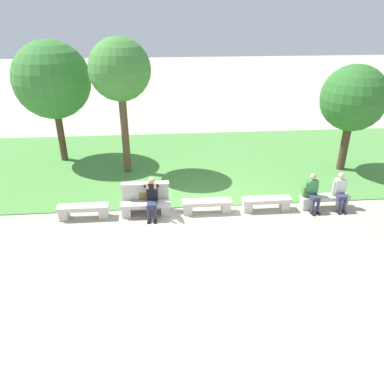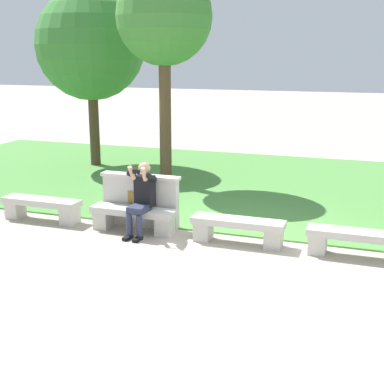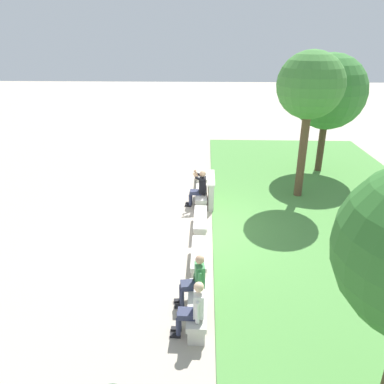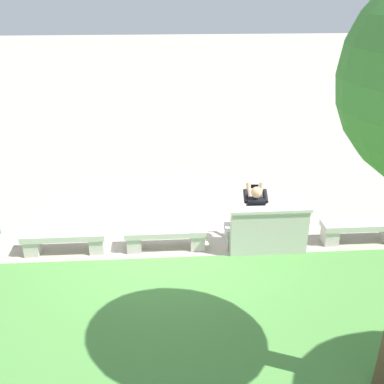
{
  "view_description": "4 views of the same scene",
  "coord_description": "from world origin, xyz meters",
  "views": [
    {
      "loc": [
        -1.41,
        -10.66,
        6.19
      ],
      "look_at": [
        -0.54,
        -0.6,
        1.08
      ],
      "focal_mm": 35.0,
      "sensor_mm": 36.0,
      "label": 1
    },
    {
      "loc": [
        2.18,
        -8.53,
        3.19
      ],
      "look_at": [
        -0.8,
        -0.11,
        0.88
      ],
      "focal_mm": 50.0,
      "sensor_mm": 36.0,
      "label": 2
    },
    {
      "loc": [
        10.3,
        0.13,
        5.59
      ],
      "look_at": [
        -0.49,
        -0.28,
        1.06
      ],
      "focal_mm": 35.0,
      "sensor_mm": 36.0,
      "label": 3
    },
    {
      "loc": [
        0.0,
        7.71,
        4.88
      ],
      "look_at": [
        -0.56,
        -0.61,
        0.95
      ],
      "focal_mm": 42.0,
      "sensor_mm": 36.0,
      "label": 4
    }
  ],
  "objects": [
    {
      "name": "bench_mid",
      "position": [
        0.0,
        0.0,
        0.29
      ],
      "size": [
        1.62,
        0.4,
        0.45
      ],
      "color": "beige",
      "rests_on": "ground"
    },
    {
      "name": "bench_far",
      "position": [
        1.99,
        0.0,
        0.29
      ],
      "size": [
        1.62,
        0.4,
        0.45
      ],
      "color": "beige",
      "rests_on": "ground"
    },
    {
      "name": "ground_plane",
      "position": [
        0.0,
        0.0,
        0.0
      ],
      "size": [
        80.0,
        80.0,
        0.0
      ],
      "primitive_type": "plane",
      "color": "#B2A593"
    },
    {
      "name": "bench_main",
      "position": [
        -3.98,
        0.0,
        0.29
      ],
      "size": [
        1.62,
        0.4,
        0.45
      ],
      "color": "beige",
      "rests_on": "ground"
    },
    {
      "name": "bench_near",
      "position": [
        -1.99,
        0.0,
        0.29
      ],
      "size": [
        1.62,
        0.4,
        0.45
      ],
      "color": "beige",
      "rests_on": "ground"
    },
    {
      "name": "backrest_wall_with_plaque",
      "position": [
        -1.99,
        0.34,
        0.52
      ],
      "size": [
        1.55,
        0.24,
        1.01
      ],
      "color": "beige",
      "rests_on": "ground"
    },
    {
      "name": "person_photographer",
      "position": [
        -1.77,
        -0.08,
        0.74
      ],
      "size": [
        0.49,
        0.74,
        1.32
      ],
      "color": "black",
      "rests_on": "ground"
    }
  ]
}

